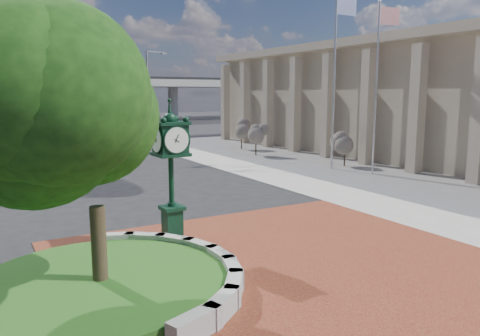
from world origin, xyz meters
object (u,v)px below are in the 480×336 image
post_clock (171,168)px  parked_car (73,135)px  street_lamp_near (150,94)px  street_lamp_far (20,88)px  flagpole_a (376,87)px  flagpole_b (334,80)px

post_clock → parked_car: 35.37m
street_lamp_near → street_lamp_far: street_lamp_far is taller
parked_car → post_clock: bearing=-88.3°
street_lamp_far → flagpole_a: bearing=-61.8°
flagpole_a → street_lamp_near: 17.81m
street_lamp_near → parked_car: bearing=105.8°
flagpole_b → street_lamp_far: 31.60m
post_clock → parked_car: post_clock is taller
street_lamp_near → street_lamp_far: size_ratio=0.89×
parked_car → flagpole_b: (10.82, -26.12, 4.93)m
street_lamp_near → street_lamp_far: 16.51m
flagpole_a → parked_car: bearing=112.3°
post_clock → flagpole_b: bearing=32.2°
street_lamp_far → flagpole_b: bearing=-61.2°
flagpole_a → street_lamp_far: bearing=118.2°
parked_car → flagpole_a: size_ratio=0.39×
street_lamp_near → street_lamp_far: (-8.04, 14.41, 0.59)m
street_lamp_near → flagpole_b: bearing=-61.5°
parked_car → street_lamp_far: 6.59m
flagpole_a → flagpole_b: bearing=110.4°
flagpole_b → post_clock: bearing=-147.8°
post_clock → flagpole_a: (15.30, 6.47, 2.62)m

